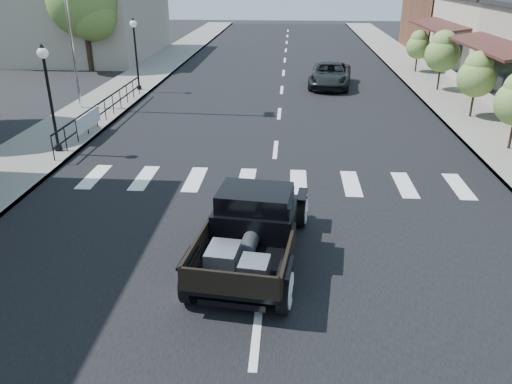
{
  "coord_description": "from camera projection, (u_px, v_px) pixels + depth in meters",
  "views": [
    {
      "loc": [
        0.49,
        -10.12,
        5.91
      ],
      "look_at": [
        -0.29,
        0.95,
        1.0
      ],
      "focal_mm": 35.0,
      "sensor_mm": 36.0,
      "label": 1
    }
  ],
  "objects": [
    {
      "name": "ground",
      "position": [
        265.0,
        248.0,
        11.65
      ],
      "size": [
        120.0,
        120.0,
        0.0
      ],
      "primitive_type": "plane",
      "color": "black",
      "rests_on": "ground"
    },
    {
      "name": "road",
      "position": [
        281.0,
        99.0,
        25.33
      ],
      "size": [
        14.0,
        80.0,
        0.02
      ],
      "primitive_type": "cube",
      "color": "black",
      "rests_on": "ground"
    },
    {
      "name": "road_markings",
      "position": [
        278.0,
        127.0,
        20.77
      ],
      "size": [
        12.0,
        60.0,
        0.06
      ],
      "primitive_type": null,
      "color": "silver",
      "rests_on": "ground"
    },
    {
      "name": "sidewalk_left",
      "position": [
        117.0,
        95.0,
        25.85
      ],
      "size": [
        3.0,
        80.0,
        0.15
      ],
      "primitive_type": "cube",
      "color": "gray",
      "rests_on": "ground"
    },
    {
      "name": "sidewalk_right",
      "position": [
        452.0,
        100.0,
        24.76
      ],
      "size": [
        3.0,
        80.0,
        0.15
      ],
      "primitive_type": "cube",
      "color": "gray",
      "rests_on": "ground"
    },
    {
      "name": "low_building_left",
      "position": [
        85.0,
        22.0,
        37.14
      ],
      "size": [
        10.0,
        12.0,
        5.0
      ],
      "primitive_type": "cube",
      "color": "#ABA08F",
      "rests_on": "ground"
    },
    {
      "name": "far_building_right",
      "position": [
        488.0,
        6.0,
        38.44
      ],
      "size": [
        11.0,
        10.0,
        7.0
      ],
      "primitive_type": "cube",
      "color": "brown",
      "rests_on": "ground"
    },
    {
      "name": "railing",
      "position": [
        105.0,
        108.0,
        20.97
      ],
      "size": [
        0.08,
        10.0,
        1.0
      ],
      "primitive_type": null,
      "color": "black",
      "rests_on": "sidewalk_left"
    },
    {
      "name": "banner",
      "position": [
        90.0,
        126.0,
        19.23
      ],
      "size": [
        0.04,
        2.2,
        0.6
      ],
      "primitive_type": null,
      "color": "silver",
      "rests_on": "sidewalk_left"
    },
    {
      "name": "lamp_post_b",
      "position": [
        50.0,
        99.0,
        16.81
      ],
      "size": [
        0.36,
        0.36,
        3.64
      ],
      "primitive_type": null,
      "color": "black",
      "rests_on": "sidewalk_left"
    },
    {
      "name": "lamp_post_c",
      "position": [
        136.0,
        54.0,
        25.93
      ],
      "size": [
        0.36,
        0.36,
        3.64
      ],
      "primitive_type": null,
      "color": "black",
      "rests_on": "sidewalk_left"
    },
    {
      "name": "big_tree_far",
      "position": [
        85.0,
        19.0,
        31.22
      ],
      "size": [
        4.38,
        4.38,
        6.44
      ],
      "primitive_type": null,
      "color": "#547130",
      "rests_on": "ground"
    },
    {
      "name": "small_tree_c",
      "position": [
        475.0,
        86.0,
        21.15
      ],
      "size": [
        1.6,
        1.6,
        2.67
      ],
      "primitive_type": null,
      "color": "olive",
      "rests_on": "sidewalk_right"
    },
    {
      "name": "small_tree_d",
      "position": [
        441.0,
        61.0,
        26.04
      ],
      "size": [
        1.77,
        1.77,
        2.94
      ],
      "primitive_type": null,
      "color": "olive",
      "rests_on": "sidewalk_right"
    },
    {
      "name": "small_tree_e",
      "position": [
        418.0,
        52.0,
        30.98
      ],
      "size": [
        1.45,
        1.45,
        2.42
      ],
      "primitive_type": null,
      "color": "olive",
      "rests_on": "sidewalk_right"
    },
    {
      "name": "hotrod_pickup",
      "position": [
        253.0,
        227.0,
        10.82
      ],
      "size": [
        2.79,
        5.04,
        1.67
      ],
      "primitive_type": null,
      "rotation": [
        0.0,
        0.0,
        -0.12
      ],
      "color": "black",
      "rests_on": "ground"
    },
    {
      "name": "second_car",
      "position": [
        330.0,
        75.0,
        27.72
      ],
      "size": [
        2.73,
        4.92,
        1.3
      ],
      "primitive_type": "imported",
      "rotation": [
        0.0,
        0.0,
        -0.12
      ],
      "color": "black",
      "rests_on": "ground"
    }
  ]
}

